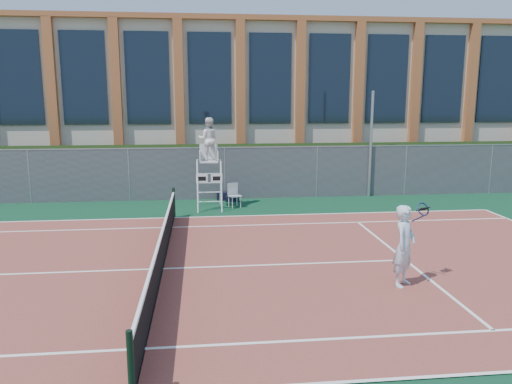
{
  "coord_description": "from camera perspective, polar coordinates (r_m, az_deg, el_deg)",
  "views": [
    {
      "loc": [
        1.07,
        -12.22,
        4.3
      ],
      "look_at": [
        2.71,
        3.0,
        1.39
      ],
      "focal_mm": 35.0,
      "sensor_mm": 36.0,
      "label": 1
    }
  ],
  "objects": [
    {
      "name": "steel_pole",
      "position": [
        22.24,
        12.98,
        5.31
      ],
      "size": [
        0.12,
        0.12,
        4.58
      ],
      "primitive_type": "cylinder",
      "color": "#9EA0A5",
      "rests_on": "ground"
    },
    {
      "name": "plastic_chair",
      "position": [
        19.8,
        -2.57,
        -0.11
      ],
      "size": [
        0.57,
        0.57,
        0.95
      ],
      "color": "silver",
      "rests_on": "apron"
    },
    {
      "name": "fence",
      "position": [
        21.29,
        -8.96,
        1.99
      ],
      "size": [
        40.0,
        0.06,
        2.2
      ],
      "primitive_type": null,
      "color": "#595E60",
      "rests_on": "ground"
    },
    {
      "name": "ground",
      "position": [
        13.0,
        -10.64,
        -8.74
      ],
      "size": [
        120.0,
        120.0,
        0.0
      ],
      "primitive_type": "plane",
      "color": "#233814"
    },
    {
      "name": "tennis_net",
      "position": [
        12.84,
        -10.73,
        -6.48
      ],
      "size": [
        0.1,
        11.3,
        1.1
      ],
      "color": "black",
      "rests_on": "ground"
    },
    {
      "name": "tennis_court",
      "position": [
        13.0,
        -10.65,
        -8.66
      ],
      "size": [
        23.77,
        10.97,
        0.02
      ],
      "primitive_type": "cube",
      "color": "brown",
      "rests_on": "apron"
    },
    {
      "name": "umpire_chair",
      "position": [
        19.35,
        -5.45,
        5.74
      ],
      "size": [
        1.0,
        1.54,
        3.58
      ],
      "color": "white",
      "rests_on": "ground"
    },
    {
      "name": "hedge",
      "position": [
        22.48,
        -8.82,
        2.46
      ],
      "size": [
        40.0,
        1.4,
        2.2
      ],
      "primitive_type": "cube",
      "color": "black",
      "rests_on": "ground"
    },
    {
      "name": "sports_bag_near",
      "position": [
        21.2,
        -3.47,
        -0.48
      ],
      "size": [
        0.76,
        0.31,
        0.32
      ],
      "primitive_type": "cube",
      "rotation": [
        0.0,
        0.0,
        -0.0
      ],
      "color": "black",
      "rests_on": "apron"
    },
    {
      "name": "sports_bag_far",
      "position": [
        20.87,
        -2.74,
        -0.79
      ],
      "size": [
        0.57,
        0.28,
        0.22
      ],
      "primitive_type": "cube",
      "rotation": [
        0.0,
        0.0,
        -0.07
      ],
      "color": "black",
      "rests_on": "apron"
    },
    {
      "name": "tennis_player",
      "position": [
        11.91,
        16.62,
        -5.9
      ],
      "size": [
        1.09,
        0.87,
        1.89
      ],
      "color": "silver",
      "rests_on": "tennis_court"
    },
    {
      "name": "apron",
      "position": [
        13.95,
        -10.33,
        -7.35
      ],
      "size": [
        36.0,
        20.0,
        0.01
      ],
      "primitive_type": "cube",
      "color": "#0C3820",
      "rests_on": "ground"
    },
    {
      "name": "building",
      "position": [
        30.19,
        -8.31,
        10.37
      ],
      "size": [
        45.0,
        10.6,
        8.22
      ],
      "color": "beige",
      "rests_on": "ground"
    }
  ]
}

